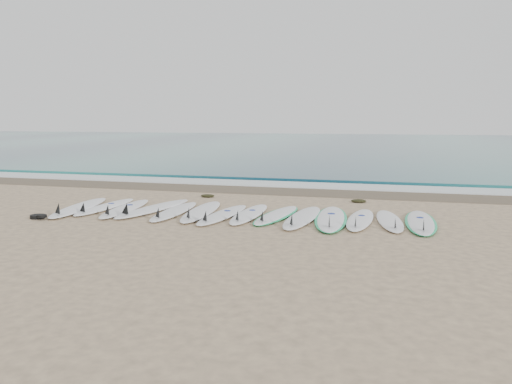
% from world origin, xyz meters
% --- Properties ---
extents(ground, '(120.00, 120.00, 0.00)m').
position_xyz_m(ground, '(0.00, 0.00, 0.00)').
color(ground, tan).
extents(ocean, '(120.00, 55.00, 0.03)m').
position_xyz_m(ocean, '(0.00, 32.50, 0.01)').
color(ocean, '#1E5E65').
rests_on(ocean, ground).
extents(wet_sand_band, '(120.00, 1.80, 0.01)m').
position_xyz_m(wet_sand_band, '(0.00, 4.10, 0.01)').
color(wet_sand_band, brown).
rests_on(wet_sand_band, ground).
extents(foam_band, '(120.00, 1.40, 0.04)m').
position_xyz_m(foam_band, '(0.00, 5.50, 0.02)').
color(foam_band, silver).
rests_on(foam_band, ground).
extents(wave_crest, '(120.00, 1.00, 0.10)m').
position_xyz_m(wave_crest, '(0.00, 7.00, 0.05)').
color(wave_crest, '#1E5E65').
rests_on(wave_crest, ground).
extents(surfboard_0, '(1.05, 2.94, 0.37)m').
position_xyz_m(surfboard_0, '(-3.95, -0.27, 0.06)').
color(surfboard_0, white).
rests_on(surfboard_0, ground).
extents(surfboard_1, '(0.56, 2.56, 0.33)m').
position_xyz_m(surfboard_1, '(-3.41, 0.01, 0.06)').
color(surfboard_1, white).
rests_on(surfboard_1, ground).
extents(surfboard_2, '(0.83, 2.70, 0.34)m').
position_xyz_m(surfboard_2, '(-2.80, -0.09, 0.06)').
color(surfboard_2, white).
rests_on(surfboard_2, ground).
extents(surfboard_3, '(1.07, 2.94, 0.37)m').
position_xyz_m(surfboard_3, '(-2.14, 0.07, 0.06)').
color(surfboard_3, white).
rests_on(surfboard_3, ground).
extents(surfboard_4, '(0.63, 2.61, 0.33)m').
position_xyz_m(surfboard_4, '(-1.50, -0.12, 0.06)').
color(surfboard_4, white).
rests_on(surfboard_4, ground).
extents(surfboard_5, '(0.85, 2.85, 0.36)m').
position_xyz_m(surfboard_5, '(-0.88, 0.02, 0.06)').
color(surfboard_5, white).
rests_on(surfboard_5, ground).
extents(surfboard_6, '(0.73, 2.63, 0.33)m').
position_xyz_m(surfboard_6, '(-0.27, -0.20, 0.06)').
color(surfboard_6, white).
rests_on(surfboard_6, ground).
extents(surfboard_7, '(0.54, 2.58, 0.33)m').
position_xyz_m(surfboard_7, '(0.29, 0.03, 0.06)').
color(surfboard_7, white).
rests_on(surfboard_7, ground).
extents(surfboard_8, '(0.91, 2.54, 0.31)m').
position_xyz_m(surfboard_8, '(0.92, 0.11, 0.05)').
color(surfboard_8, white).
rests_on(surfboard_8, ground).
extents(surfboard_9, '(0.72, 2.79, 0.35)m').
position_xyz_m(surfboard_9, '(1.53, -0.06, 0.06)').
color(surfboard_9, silver).
rests_on(surfboard_9, ground).
extents(surfboard_10, '(0.93, 2.96, 0.37)m').
position_xyz_m(surfboard_10, '(2.16, 0.02, 0.06)').
color(surfboard_10, white).
rests_on(surfboard_10, ground).
extents(surfboard_11, '(0.64, 2.53, 0.32)m').
position_xyz_m(surfboard_11, '(2.78, 0.06, 0.06)').
color(surfboard_11, white).
rests_on(surfboard_11, ground).
extents(surfboard_12, '(0.79, 2.45, 0.31)m').
position_xyz_m(surfboard_12, '(3.41, 0.10, 0.05)').
color(surfboard_12, white).
rests_on(surfboard_12, ground).
extents(surfboard_13, '(0.65, 2.67, 0.34)m').
position_xyz_m(surfboard_13, '(4.03, 0.13, 0.05)').
color(surfboard_13, white).
rests_on(surfboard_13, ground).
extents(seaweed_near, '(0.40, 0.31, 0.08)m').
position_xyz_m(seaweed_near, '(-1.60, 2.43, 0.04)').
color(seaweed_near, black).
rests_on(seaweed_near, ground).
extents(seaweed_far, '(0.41, 0.32, 0.08)m').
position_xyz_m(seaweed_far, '(2.60, 2.63, 0.04)').
color(seaweed_far, black).
rests_on(seaweed_far, ground).
extents(leash_coil, '(0.46, 0.36, 0.11)m').
position_xyz_m(leash_coil, '(-4.17, -1.43, 0.05)').
color(leash_coil, black).
rests_on(leash_coil, ground).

